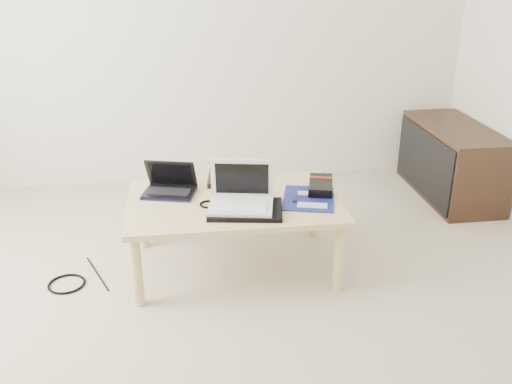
{
  "coord_description": "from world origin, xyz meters",
  "views": [
    {
      "loc": [
        -0.07,
        -2.04,
        1.61
      ],
      "look_at": [
        0.3,
        0.67,
        0.44
      ],
      "focal_mm": 40.0,
      "sensor_mm": 36.0,
      "label": 1
    }
  ],
  "objects": [
    {
      "name": "book",
      "position": [
        0.22,
        0.94,
        0.41
      ],
      "size": [
        0.33,
        0.28,
        0.03
      ],
      "color": "black",
      "rests_on": "coffee_table"
    },
    {
      "name": "netbook",
      "position": [
        -0.14,
        0.8,
        0.44
      ],
      "size": [
        0.31,
        0.26,
        0.18
      ],
      "color": "black",
      "rests_on": "coffee_table"
    },
    {
      "name": "motherboard",
      "position": [
        0.58,
        0.62,
        0.4
      ],
      "size": [
        0.34,
        0.38,
        0.02
      ],
      "color": "#0D1357",
      "rests_on": "coffee_table"
    },
    {
      "name": "cable_coil",
      "position": [
        0.05,
        0.62,
        0.41
      ],
      "size": [
        0.12,
        0.12,
        0.01
      ],
      "primitive_type": "torus",
      "rotation": [
        0.0,
        0.0,
        -0.32
      ],
      "color": "black",
      "rests_on": "coffee_table"
    },
    {
      "name": "floor_cable_coil",
      "position": [
        -0.7,
        0.6,
        0.01
      ],
      "size": [
        0.2,
        0.2,
        0.01
      ],
      "primitive_type": "torus",
      "rotation": [
        0.0,
        0.0,
        -0.04
      ],
      "color": "black",
      "rests_on": "ground"
    },
    {
      "name": "coffee_table",
      "position": [
        0.18,
        0.67,
        0.35
      ],
      "size": [
        1.1,
        0.7,
        0.4
      ],
      "color": "#DBC684",
      "rests_on": "ground"
    },
    {
      "name": "neoprene_sleeve",
      "position": [
        0.23,
        0.52,
        0.41
      ],
      "size": [
        0.4,
        0.32,
        0.02
      ],
      "primitive_type": "cube",
      "rotation": [
        0.0,
        0.0,
        -0.16
      ],
      "color": "black",
      "rests_on": "coffee_table"
    },
    {
      "name": "white_laptop",
      "position": [
        0.21,
        0.55,
        0.47
      ],
      "size": [
        0.35,
        0.28,
        0.23
      ],
      "color": "silver",
      "rests_on": "neoprene_sleeve"
    },
    {
      "name": "gpu_box",
      "position": [
        0.66,
        0.73,
        0.43
      ],
      "size": [
        0.18,
        0.27,
        0.05
      ],
      "color": "black",
      "rests_on": "coffee_table"
    },
    {
      "name": "tablet",
      "position": [
        0.22,
        0.72,
        0.41
      ],
      "size": [
        0.3,
        0.26,
        0.01
      ],
      "color": "black",
      "rests_on": "coffee_table"
    },
    {
      "name": "floor_cable_trail",
      "position": [
        -0.55,
        0.69,
        0.0
      ],
      "size": [
        0.16,
        0.36,
        0.01
      ],
      "primitive_type": "cylinder",
      "rotation": [
        1.57,
        0.0,
        0.4
      ],
      "color": "black",
      "rests_on": "ground"
    },
    {
      "name": "remote",
      "position": [
        0.29,
        0.7,
        0.41
      ],
      "size": [
        0.11,
        0.22,
        0.02
      ],
      "color": "silver",
      "rests_on": "coffee_table"
    },
    {
      "name": "media_cabinet",
      "position": [
        1.77,
        1.45,
        0.25
      ],
      "size": [
        0.41,
        0.9,
        0.5
      ],
      "color": "#372416",
      "rests_on": "ground"
    },
    {
      "name": "ground",
      "position": [
        0.0,
        0.0,
        0.0
      ],
      "size": [
        4.0,
        4.0,
        0.0
      ],
      "primitive_type": "plane",
      "color": "#C0B59B",
      "rests_on": "ground"
    }
  ]
}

